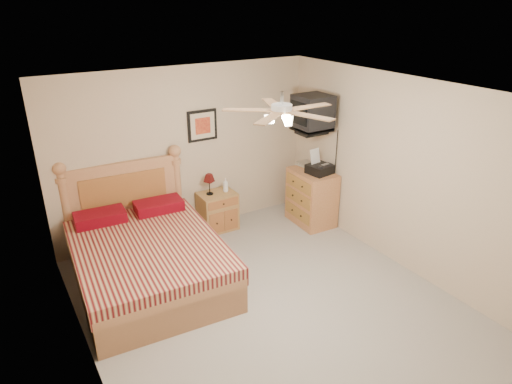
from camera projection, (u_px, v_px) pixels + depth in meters
floor at (268, 303)px, 5.44m from camera, size 4.50×4.50×0.00m
ceiling at (270, 92)px, 4.45m from camera, size 4.00×4.50×0.04m
wall_back at (186, 152)px, 6.71m from camera, size 4.00×0.04×2.50m
wall_front at (444, 326)px, 3.18m from camera, size 4.00×0.04×2.50m
wall_left at (77, 259)px, 3.99m from camera, size 0.04×4.50×2.50m
wall_right at (399, 174)px, 5.90m from camera, size 0.04×4.50×2.50m
bed at (145, 234)px, 5.53m from camera, size 1.82×2.31×1.42m
nightstand at (218, 211)px, 7.06m from camera, size 0.56×0.42×0.60m
table_lamp at (209, 184)px, 6.85m from camera, size 0.22×0.22×0.33m
lotion_bottle at (226, 185)px, 6.97m from camera, size 0.10×0.10×0.22m
framed_picture at (202, 125)px, 6.68m from camera, size 0.46×0.04×0.46m
dresser at (312, 197)px, 7.21m from camera, size 0.54×0.76×0.87m
fax_machine at (320, 162)px, 6.89m from camera, size 0.39×0.41×0.36m
magazine_lower at (301, 167)px, 7.19m from camera, size 0.26×0.31×0.03m
magazine_upper at (301, 164)px, 7.22m from camera, size 0.23×0.30×0.02m
wall_tv at (321, 113)px, 6.61m from camera, size 0.56×0.46×0.58m
ceiling_fan at (282, 111)px, 4.35m from camera, size 1.14×1.14×0.28m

